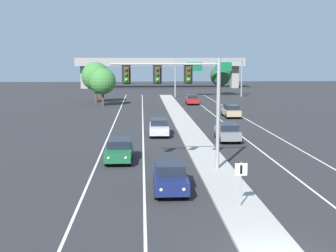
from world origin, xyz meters
The scene contains 18 objects.
median_island centered at (0.00, 18.00, 0.07)m, with size 2.40×110.00×0.15m, color #9E9B93.
lane_stripe_oncoming_center centered at (-4.70, 25.00, 0.00)m, with size 0.14×100.00×0.01m, color silver.
lane_stripe_receding_center centered at (4.70, 25.00, 0.00)m, with size 0.14×100.00×0.01m, color silver.
edge_stripe_left centered at (-8.00, 25.00, 0.00)m, with size 0.14×100.00×0.01m, color silver.
edge_stripe_right centered at (8.00, 25.00, 0.00)m, with size 0.14×100.00×0.01m, color silver.
overhead_signal_mast centered at (-2.26, 13.07, 5.45)m, with size 6.98×0.44×7.20m.
median_sign_post centered at (-0.05, 5.62, 1.59)m, with size 0.60×0.10×2.20m.
car_oncoming_navy centered at (-3.25, 8.92, 0.82)m, with size 1.86×4.49×1.58m.
car_oncoming_green centered at (-6.44, 16.26, 0.82)m, with size 1.87×4.49×1.58m.
car_oncoming_silver centered at (-3.16, 26.70, 0.82)m, with size 1.92×4.51×1.58m.
car_receding_grey centered at (2.87, 23.55, 0.82)m, with size 1.92×4.51×1.58m.
car_receding_tan centered at (6.46, 39.37, 0.82)m, with size 1.85×4.48×1.58m.
car_receding_red centered at (3.36, 55.66, 0.82)m, with size 1.88×4.49×1.58m.
highway_sign_gantry centered at (8.20, 69.20, 6.16)m, with size 13.28×0.42×7.50m.
overpass_bridge centered at (0.00, 96.60, 5.78)m, with size 42.40×6.40×7.65m.
tree_far_left_a centered at (-10.88, 53.75, 3.90)m, with size 4.13×4.13×5.98m.
tree_far_right_b centered at (11.37, 74.15, 3.91)m, with size 4.14×4.14×5.99m.
tree_far_left_b centered at (-12.49, 59.06, 4.48)m, with size 4.74×4.74×6.86m.
Camera 1 is at (-4.79, -14.36, 7.23)m, focal length 46.23 mm.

